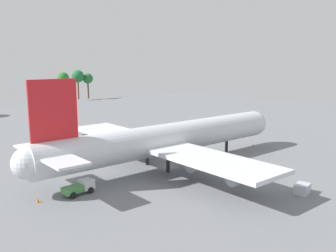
{
  "coord_description": "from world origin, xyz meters",
  "views": [
    {
      "loc": [
        -47.16,
        -56.08,
        21.59
      ],
      "look_at": [
        0.0,
        0.0,
        8.39
      ],
      "focal_mm": 39.32,
      "sensor_mm": 36.0,
      "label": 1
    }
  ],
  "objects_px": {
    "cargo_airplane": "(167,139)",
    "safety_cone_tail": "(38,200)",
    "safety_cone_nose": "(253,145)",
    "catering_truck": "(82,139)",
    "cargo_container_aft": "(302,189)",
    "fuel_truck": "(80,187)",
    "baggage_tug": "(164,138)"
  },
  "relations": [
    {
      "from": "catering_truck",
      "to": "safety_cone_tail",
      "type": "relative_size",
      "value": 7.22
    },
    {
      "from": "baggage_tug",
      "to": "safety_cone_nose",
      "type": "distance_m",
      "value": 23.25
    },
    {
      "from": "safety_cone_nose",
      "to": "safety_cone_tail",
      "type": "bearing_deg",
      "value": -178.09
    },
    {
      "from": "cargo_airplane",
      "to": "cargo_container_aft",
      "type": "height_order",
      "value": "cargo_airplane"
    },
    {
      "from": "cargo_container_aft",
      "to": "safety_cone_nose",
      "type": "distance_m",
      "value": 33.86
    },
    {
      "from": "safety_cone_nose",
      "to": "safety_cone_tail",
      "type": "relative_size",
      "value": 0.85
    },
    {
      "from": "cargo_container_aft",
      "to": "safety_cone_tail",
      "type": "distance_m",
      "value": 42.15
    },
    {
      "from": "safety_cone_tail",
      "to": "fuel_truck",
      "type": "bearing_deg",
      "value": -6.84
    },
    {
      "from": "safety_cone_tail",
      "to": "safety_cone_nose",
      "type": "bearing_deg",
      "value": 1.91
    },
    {
      "from": "cargo_container_aft",
      "to": "safety_cone_nose",
      "type": "relative_size",
      "value": 5.49
    },
    {
      "from": "cargo_airplane",
      "to": "cargo_container_aft",
      "type": "bearing_deg",
      "value": -75.69
    },
    {
      "from": "fuel_truck",
      "to": "safety_cone_tail",
      "type": "distance_m",
      "value": 6.77
    },
    {
      "from": "fuel_truck",
      "to": "safety_cone_tail",
      "type": "relative_size",
      "value": 7.68
    },
    {
      "from": "catering_truck",
      "to": "fuel_truck",
      "type": "bearing_deg",
      "value": -117.79
    },
    {
      "from": "fuel_truck",
      "to": "catering_truck",
      "type": "relative_size",
      "value": 1.06
    },
    {
      "from": "safety_cone_tail",
      "to": "baggage_tug",
      "type": "bearing_deg",
      "value": 25.89
    },
    {
      "from": "cargo_airplane",
      "to": "safety_cone_nose",
      "type": "relative_size",
      "value": 103.5
    },
    {
      "from": "catering_truck",
      "to": "safety_cone_nose",
      "type": "height_order",
      "value": "catering_truck"
    },
    {
      "from": "catering_truck",
      "to": "baggage_tug",
      "type": "xyz_separation_m",
      "value": [
        17.71,
        -12.45,
        -0.01
      ]
    },
    {
      "from": "fuel_truck",
      "to": "cargo_container_aft",
      "type": "bearing_deg",
      "value": -40.05
    },
    {
      "from": "catering_truck",
      "to": "cargo_container_aft",
      "type": "xyz_separation_m",
      "value": [
        10.06,
        -57.11,
        -0.24
      ]
    },
    {
      "from": "fuel_truck",
      "to": "baggage_tug",
      "type": "xyz_separation_m",
      "value": [
        35.49,
        21.27,
        -0.08
      ]
    },
    {
      "from": "cargo_airplane",
      "to": "safety_cone_tail",
      "type": "height_order",
      "value": "cargo_airplane"
    },
    {
      "from": "cargo_airplane",
      "to": "baggage_tug",
      "type": "height_order",
      "value": "cargo_airplane"
    },
    {
      "from": "fuel_truck",
      "to": "safety_cone_tail",
      "type": "height_order",
      "value": "fuel_truck"
    },
    {
      "from": "cargo_airplane",
      "to": "fuel_truck",
      "type": "xyz_separation_m",
      "value": [
        -21.1,
        -3.01,
        -4.56
      ]
    },
    {
      "from": "catering_truck",
      "to": "safety_cone_tail",
      "type": "bearing_deg",
      "value": -126.6
    },
    {
      "from": "cargo_airplane",
      "to": "safety_cone_nose",
      "type": "bearing_deg",
      "value": -0.68
    },
    {
      "from": "baggage_tug",
      "to": "safety_cone_tail",
      "type": "relative_size",
      "value": 7.29
    },
    {
      "from": "fuel_truck",
      "to": "cargo_container_aft",
      "type": "xyz_separation_m",
      "value": [
        27.83,
        -23.39,
        -0.31
      ]
    },
    {
      "from": "safety_cone_nose",
      "to": "cargo_airplane",
      "type": "bearing_deg",
      "value": 179.32
    },
    {
      "from": "cargo_airplane",
      "to": "cargo_container_aft",
      "type": "xyz_separation_m",
      "value": [
        6.74,
        -26.4,
        -4.88
      ]
    }
  ]
}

